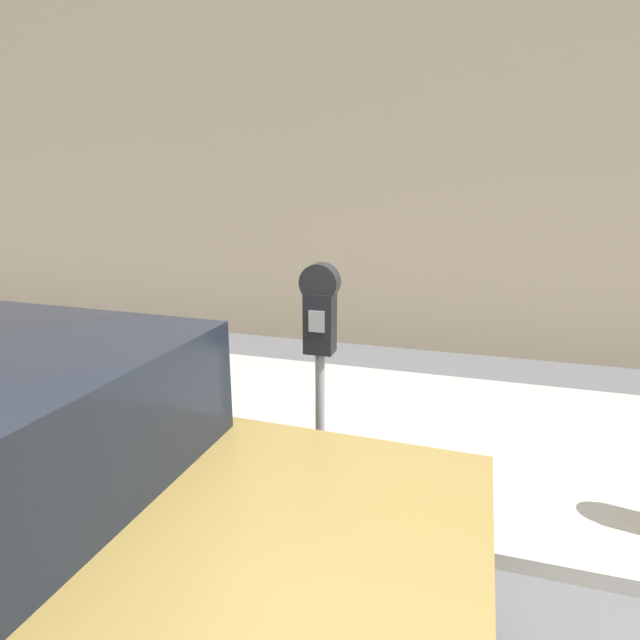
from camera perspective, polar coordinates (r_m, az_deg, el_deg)
sidewalk at (r=4.55m, az=10.88°, el=-12.84°), size 24.00×2.80×0.11m
building_facade at (r=6.76m, az=14.45°, el=17.10°), size 24.00×0.30×4.92m
parking_meter at (r=3.03m, az=-0.00°, el=-1.55°), size 0.23×0.15×1.62m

